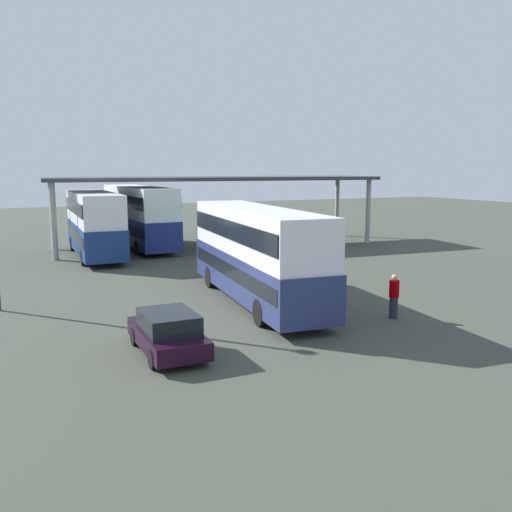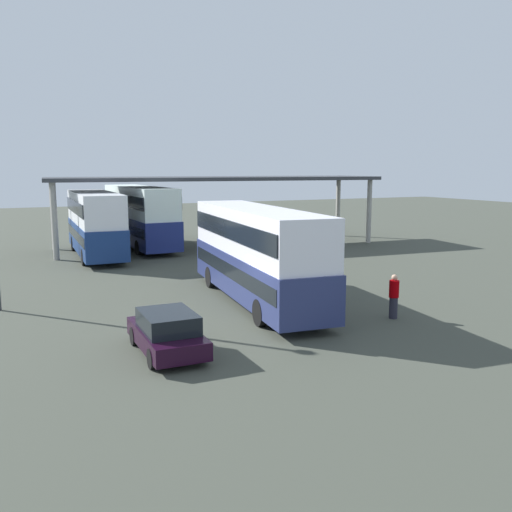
# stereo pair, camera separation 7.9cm
# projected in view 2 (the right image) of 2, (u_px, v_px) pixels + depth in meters

# --- Properties ---
(ground_plane) EXTENTS (140.00, 140.00, 0.00)m
(ground_plane) POSITION_uv_depth(u_px,v_px,m) (276.00, 325.00, 20.18)
(ground_plane) COLOR #3E4238
(double_decker_main) EXTENTS (3.53, 11.59, 4.05)m
(double_decker_main) POSITION_uv_depth(u_px,v_px,m) (256.00, 251.00, 23.43)
(double_decker_main) COLOR navy
(double_decker_main) RESTS_ON ground_plane
(parked_hatchback) EXTENTS (1.73, 3.84, 1.35)m
(parked_hatchback) POSITION_uv_depth(u_px,v_px,m) (167.00, 332.00, 17.04)
(parked_hatchback) COLOR black
(parked_hatchback) RESTS_ON ground_plane
(double_decker_near_canopy) EXTENTS (2.83, 10.45, 4.17)m
(double_decker_near_canopy) POSITION_uv_depth(u_px,v_px,m) (95.00, 222.00, 35.62)
(double_decker_near_canopy) COLOR navy
(double_decker_near_canopy) RESTS_ON ground_plane
(double_decker_mid_row) EXTENTS (2.94, 11.62, 4.40)m
(double_decker_mid_row) POSITION_uv_depth(u_px,v_px,m) (140.00, 214.00, 39.80)
(double_decker_mid_row) COLOR navy
(double_decker_mid_row) RESTS_ON ground_plane
(depot_canopy) EXTENTS (24.30, 7.73, 5.08)m
(depot_canopy) POSITION_uv_depth(u_px,v_px,m) (218.00, 181.00, 40.09)
(depot_canopy) COLOR #33353A
(depot_canopy) RESTS_ON ground_plane
(pedestrian_waiting) EXTENTS (0.38, 0.38, 1.71)m
(pedestrian_waiting) POSITION_uv_depth(u_px,v_px,m) (394.00, 297.00, 21.02)
(pedestrian_waiting) COLOR #262633
(pedestrian_waiting) RESTS_ON ground_plane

